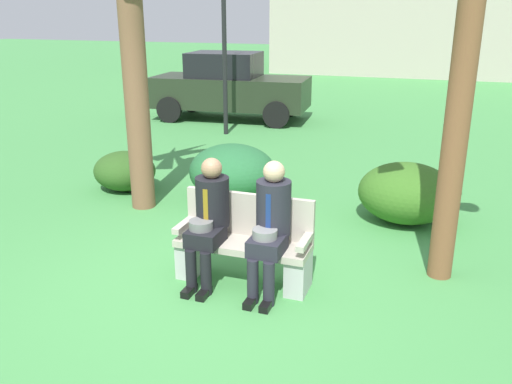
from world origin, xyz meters
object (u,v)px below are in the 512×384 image
object	(u,v)px
park_bench	(245,244)
parked_car_near	(229,87)
seated_man_right	(270,222)
shrub_far_lawn	(406,193)
street_lamp	(224,23)
seated_man_left	(209,216)
shrub_near_bench	(125,171)
shrub_mid_lawn	(232,172)

from	to	relation	value
park_bench	parked_car_near	bearing A→B (deg)	113.03
parked_car_near	seated_man_right	bearing A→B (deg)	-65.44
shrub_far_lawn	street_lamp	xyz separation A→B (m)	(-4.28, 4.15, 2.01)
park_bench	parked_car_near	size ratio (longest dim) A/B	0.34
seated_man_left	seated_man_right	bearing A→B (deg)	0.26
shrub_near_bench	shrub_mid_lawn	world-z (taller)	shrub_mid_lawn
seated_man_right	street_lamp	world-z (taller)	street_lamp
parked_car_near	street_lamp	bearing A→B (deg)	-70.86
shrub_near_bench	parked_car_near	xyz separation A→B (m)	(-0.62, 5.88, 0.54)
seated_man_right	parked_car_near	bearing A→B (deg)	114.56
shrub_near_bench	shrub_far_lawn	distance (m)	4.23
seated_man_right	parked_car_near	size ratio (longest dim) A/B	0.33
park_bench	shrub_near_bench	bearing A→B (deg)	142.20
street_lamp	seated_man_right	bearing A→B (deg)	-64.13
shrub_mid_lawn	street_lamp	world-z (taller)	street_lamp
parked_car_near	street_lamp	world-z (taller)	street_lamp
park_bench	seated_man_right	size ratio (longest dim) A/B	1.04
parked_car_near	seated_man_left	bearing A→B (deg)	-69.30
shrub_near_bench	street_lamp	distance (m)	4.72
shrub_far_lawn	seated_man_left	bearing A→B (deg)	-126.52
seated_man_left	street_lamp	xyz separation A→B (m)	(-2.52, 6.53, 1.69)
seated_man_left	parked_car_near	distance (m)	8.74
seated_man_left	shrub_far_lawn	world-z (taller)	seated_man_left
park_bench	seated_man_right	bearing A→B (deg)	-21.40
shrub_near_bench	parked_car_near	distance (m)	5.94
park_bench	street_lamp	distance (m)	7.29
seated_man_right	seated_man_left	bearing A→B (deg)	-179.74
seated_man_left	shrub_mid_lawn	bearing A→B (deg)	106.61
shrub_mid_lawn	shrub_far_lawn	size ratio (longest dim) A/B	1.03
seated_man_left	parked_car_near	size ratio (longest dim) A/B	0.32
shrub_near_bench	shrub_mid_lawn	bearing A→B (deg)	6.25
seated_man_left	shrub_far_lawn	distance (m)	2.97
park_bench	shrub_near_bench	distance (m)	3.55
seated_man_right	parked_car_near	world-z (taller)	parked_car_near
shrub_far_lawn	parked_car_near	xyz separation A→B (m)	(-4.85, 5.80, 0.44)
seated_man_left	street_lamp	distance (m)	7.20
shrub_far_lawn	parked_car_near	distance (m)	7.57
park_bench	shrub_far_lawn	size ratio (longest dim) A/B	1.09
seated_man_right	shrub_near_bench	xyz separation A→B (m)	(-3.11, 2.30, -0.43)
shrub_mid_lawn	parked_car_near	distance (m)	6.17
seated_man_left	shrub_near_bench	world-z (taller)	seated_man_left
seated_man_left	shrub_mid_lawn	size ratio (longest dim) A/B	0.99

